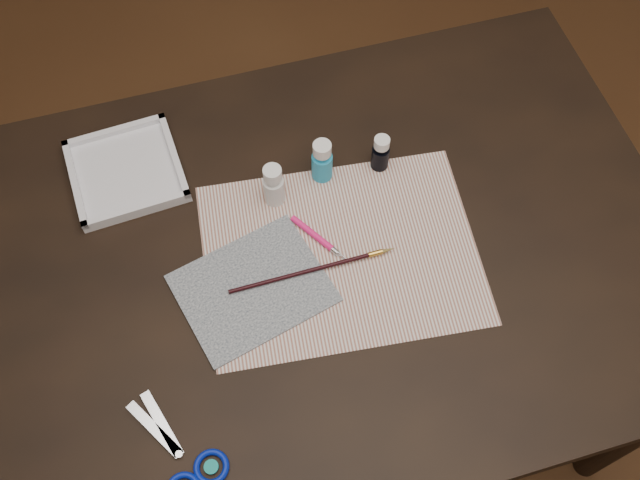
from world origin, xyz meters
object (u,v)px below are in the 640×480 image
object	(u,v)px
palette_tray	(126,171)
paint_bottle_cyan	(322,161)
paint_bottle_white	(274,185)
paper	(341,253)
scissors	(168,448)
paint_bottle_navy	(381,153)
canvas	(253,288)

from	to	relation	value
palette_tray	paint_bottle_cyan	bearing A→B (deg)	-16.39
paint_bottle_white	paper	bearing A→B (deg)	-59.64
paint_bottle_white	scissors	world-z (taller)	paint_bottle_white
paint_bottle_navy	palette_tray	distance (m)	0.48
paper	scissors	distance (m)	0.44
paint_bottle_white	palette_tray	world-z (taller)	paint_bottle_white
paint_bottle_white	paint_bottle_navy	xyz separation A→B (m)	(0.21, 0.02, -0.01)
paint_bottle_white	paint_bottle_navy	size ratio (longest dim) A/B	1.15
scissors	palette_tray	xyz separation A→B (m)	(0.02, 0.53, 0.01)
palette_tray	canvas	bearing A→B (deg)	-59.92
paint_bottle_white	paint_bottle_navy	world-z (taller)	paint_bottle_white
paper	paint_bottle_navy	distance (m)	0.21
palette_tray	paint_bottle_navy	bearing A→B (deg)	-13.59
paint_bottle_cyan	scissors	size ratio (longest dim) A/B	0.45
paint_bottle_cyan	palette_tray	size ratio (longest dim) A/B	0.47
paper	scissors	bearing A→B (deg)	-144.38
paper	paint_bottle_cyan	distance (m)	0.18
paint_bottle_white	paint_bottle_navy	bearing A→B (deg)	4.96
paper	paint_bottle_navy	world-z (taller)	paint_bottle_navy
canvas	paint_bottle_white	xyz separation A→B (m)	(0.08, 0.17, 0.04)
paper	paint_bottle_white	bearing A→B (deg)	120.36
paper	palette_tray	world-z (taller)	palette_tray
paper	paint_bottle_white	size ratio (longest dim) A/B	5.13
canvas	scissors	xyz separation A→B (m)	(-0.19, -0.23, 0.00)
paint_bottle_navy	paint_bottle_cyan	bearing A→B (deg)	175.70
paint_bottle_cyan	paint_bottle_navy	size ratio (longest dim) A/B	1.17
paint_bottle_white	scissors	bearing A→B (deg)	-124.28
canvas	palette_tray	distance (m)	0.34
paint_bottle_white	paint_bottle_cyan	distance (m)	0.10
canvas	palette_tray	xyz separation A→B (m)	(-0.17, 0.30, 0.01)
canvas	paint_bottle_cyan	world-z (taller)	paint_bottle_cyan
paper	paint_bottle_cyan	size ratio (longest dim) A/B	5.07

